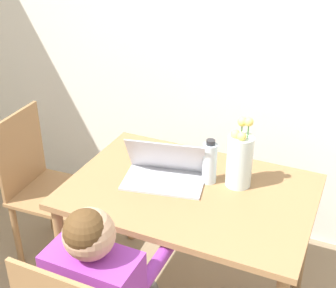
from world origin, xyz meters
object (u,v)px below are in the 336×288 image
at_px(laptop, 165,171).
at_px(flower_vase, 240,159).
at_px(water_bottle, 210,162).
at_px(chair_spare, 43,186).
at_px(person_seated, 102,284).

height_order(laptop, flower_vase, flower_vase).
xyz_separation_m(laptop, flower_vase, (0.33, 0.10, 0.09)).
bearing_deg(water_bottle, laptop, -160.02).
bearing_deg(water_bottle, flower_vase, 13.72).
bearing_deg(chair_spare, laptop, -94.83).
xyz_separation_m(chair_spare, flower_vase, (1.09, 0.08, 0.39)).
xyz_separation_m(chair_spare, laptop, (0.76, -0.02, 0.30)).
height_order(chair_spare, flower_vase, flower_vase).
relative_size(person_seated, water_bottle, 4.54).
xyz_separation_m(person_seated, water_bottle, (0.16, 0.71, 0.18)).
bearing_deg(person_seated, laptop, -86.71).
distance_m(person_seated, laptop, 0.65).
relative_size(person_seated, laptop, 2.42).
xyz_separation_m(person_seated, flower_vase, (0.29, 0.74, 0.22)).
xyz_separation_m(chair_spare, person_seated, (0.80, -0.66, 0.18)).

